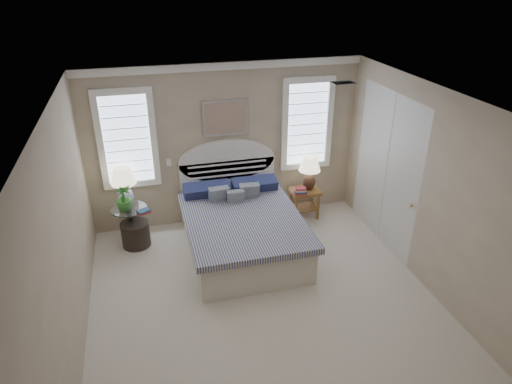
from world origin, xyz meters
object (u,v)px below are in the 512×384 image
object	(u,v)px
side_table_left	(131,222)
lamp_left	(124,182)
nightstand_right	(305,197)
floor_pot	(136,234)
lamp_right	(310,169)
bed	(241,227)

from	to	relation	value
side_table_left	lamp_left	bearing A→B (deg)	100.43
nightstand_right	floor_pot	world-z (taller)	nightstand_right
floor_pot	lamp_right	size ratio (longest dim) A/B	0.74
lamp_left	bed	bearing A→B (deg)	-23.58
bed	nightstand_right	size ratio (longest dim) A/B	4.29
floor_pot	lamp_left	size ratio (longest dim) A/B	0.70
lamp_left	lamp_right	xyz separation A→B (m)	(3.05, -0.02, -0.12)
nightstand_right	lamp_right	distance (m)	0.52
nightstand_right	bed	bearing A→B (deg)	-151.97
side_table_left	lamp_right	size ratio (longest dim) A/B	1.05
bed	lamp_right	bearing A→B (deg)	27.39
lamp_right	nightstand_right	bearing A→B (deg)	-166.01
lamp_right	floor_pot	bearing A→B (deg)	-176.10
bed	floor_pot	bearing A→B (deg)	162.37
side_table_left	lamp_right	distance (m)	3.06
bed	side_table_left	distance (m)	1.75
floor_pot	nightstand_right	bearing A→B (deg)	3.65
nightstand_right	lamp_left	size ratio (longest dim) A/B	0.84
bed	nightstand_right	distance (m)	1.47
side_table_left	floor_pot	size ratio (longest dim) A/B	1.42
side_table_left	floor_pot	world-z (taller)	side_table_left
bed	nightstand_right	xyz separation A→B (m)	(1.30, 0.69, 0.00)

